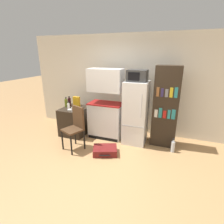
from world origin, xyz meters
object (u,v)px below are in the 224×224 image
bottle_clear_short (73,109)px  water_bottle_front (173,146)px  bottle_wine_dark (69,102)px  suitcase_large_flat (105,150)px  side_table (75,121)px  bottle_blue_soda (78,102)px  refrigerator (136,113)px  bottle_milk_white (69,106)px  kitchen_hutch (106,107)px  cereal_box (77,102)px  bookshelf (166,107)px  bottle_olive_oil (66,103)px  microwave (137,76)px  bowl (70,110)px  chair (76,124)px

bottle_clear_short → water_bottle_front: 2.60m
bottle_wine_dark → suitcase_large_flat: bearing=-31.0°
side_table → bottle_blue_soda: bearing=95.8°
refrigerator → bottle_blue_soda: refrigerator is taller
bottle_blue_soda → bottle_clear_short: bearing=-72.8°
bottle_milk_white → bottle_blue_soda: bearing=83.3°
kitchen_hutch → bottle_blue_soda: size_ratio=6.93×
bottle_milk_white → suitcase_large_flat: (1.28, -0.56, -0.76)m
cereal_box → suitcase_large_flat: size_ratio=0.47×
bookshelf → bottle_wine_dark: (-2.63, -0.05, -0.10)m
bookshelf → bottle_olive_oil: bookshelf is taller
microwave → bookshelf: size_ratio=0.24×
refrigerator → bottle_milk_white: 1.79m
bottle_clear_short → water_bottle_front: bottle_clear_short is taller
cereal_box → suitcase_large_flat: cereal_box is taller
side_table → bottle_olive_oil: size_ratio=2.76×
bowl → microwave: bearing=10.9°
water_bottle_front → bookshelf: bearing=129.8°
bottle_clear_short → cereal_box: (-0.11, 0.39, 0.08)m
bottle_olive_oil → bottle_clear_short: (0.40, -0.31, -0.05)m
kitchen_hutch → bottle_blue_soda: 0.93m
water_bottle_front → bottle_clear_short: bearing=-175.8°
refrigerator → bookshelf: 0.72m
bottle_clear_short → cereal_box: cereal_box is taller
kitchen_hutch → bottle_blue_soda: kitchen_hutch is taller
refrigerator → bottle_milk_white: refrigerator is taller
bottle_wine_dark → bottle_clear_short: bearing=-49.2°
bookshelf → water_bottle_front: size_ratio=5.79×
bowl → chair: 0.67m
bowl → suitcase_large_flat: (1.18, -0.49, -0.69)m
kitchen_hutch → suitcase_large_flat: size_ratio=2.86×
bottle_wine_dark → chair: bottle_wine_dark is taller
side_table → bottle_wine_dark: bearing=147.7°
chair → bowl: bearing=155.7°
cereal_box → bottle_olive_oil: bearing=-165.2°
microwave → bottle_olive_oil: (-1.96, -0.07, -0.83)m
bottle_blue_soda → bottle_milk_white: size_ratio=1.28×
bottle_wine_dark → bowl: 0.48m
bottle_clear_short → bowl: size_ratio=1.18×
bowl → water_bottle_front: 2.70m
refrigerator → bottle_wine_dark: bearing=178.2°
bowl → water_bottle_front: bowl is taller
bottle_milk_white → bowl: (0.10, -0.08, -0.07)m
bottle_wine_dark → suitcase_large_flat: 1.87m
bookshelf → chair: bookshelf is taller
kitchen_hutch → refrigerator: kitchen_hutch is taller
microwave → bowl: microwave is taller
cereal_box → water_bottle_front: size_ratio=0.90×
refrigerator → bottle_olive_oil: (-1.96, -0.07, 0.09)m
bookshelf → bottle_clear_short: size_ratio=12.48×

